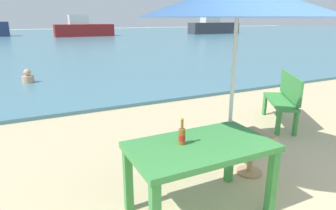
# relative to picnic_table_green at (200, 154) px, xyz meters

# --- Properties ---
(sea_water) EXTENTS (120.00, 50.00, 0.08)m
(sea_water) POSITION_rel_picnic_table_green_xyz_m (1.07, 28.80, -0.61)
(sea_water) COLOR teal
(sea_water) RESTS_ON ground_plane
(picnic_table_green) EXTENTS (1.40, 0.80, 0.76)m
(picnic_table_green) POSITION_rel_picnic_table_green_xyz_m (0.00, 0.00, 0.00)
(picnic_table_green) COLOR #3D8C42
(picnic_table_green) RESTS_ON ground_plane
(beer_bottle_amber) EXTENTS (0.07, 0.07, 0.26)m
(beer_bottle_amber) POSITION_rel_picnic_table_green_xyz_m (-0.17, 0.08, 0.20)
(beer_bottle_amber) COLOR brown
(beer_bottle_amber) RESTS_ON picnic_table_green
(side_table_wood) EXTENTS (0.44, 0.44, 0.54)m
(side_table_wood) POSITION_rel_picnic_table_green_xyz_m (1.00, 0.37, -0.30)
(side_table_wood) COLOR tan
(side_table_wood) RESTS_ON ground_plane
(bench_green_left) EXTENTS (0.95, 1.21, 0.95)m
(bench_green_left) POSITION_rel_picnic_table_green_xyz_m (2.78, 1.51, -0.11)
(bench_green_left) COLOR #3D8C42
(bench_green_left) RESTS_ON ground_plane
(swimmer_person) EXTENTS (0.34, 0.34, 0.41)m
(swimmer_person) POSITION_rel_picnic_table_green_xyz_m (-1.39, 7.32, -0.41)
(swimmer_person) COLOR tan
(swimmer_person) RESTS_ON sea_water
(boat_barge) EXTENTS (6.00, 1.64, 2.18)m
(boat_barge) POSITION_rel_picnic_table_green_xyz_m (4.59, 30.05, 0.21)
(boat_barge) COLOR maroon
(boat_barge) RESTS_ON sea_water
(boat_fishing_trawler) EXTENTS (6.43, 1.75, 2.34)m
(boat_fishing_trawler) POSITION_rel_picnic_table_green_xyz_m (20.02, 28.65, 0.27)
(boat_fishing_trawler) COLOR #38383F
(boat_fishing_trawler) RESTS_ON sea_water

